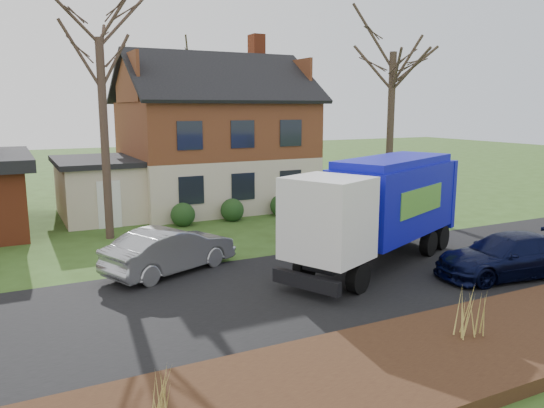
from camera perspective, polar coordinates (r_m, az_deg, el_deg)
name	(u,v)px	position (r m, az deg, el deg)	size (l,w,h in m)	color
ground	(320,285)	(16.13, 5.22, -8.69)	(120.00, 120.00, 0.00)	#304B19
road	(320,285)	(16.13, 5.22, -8.66)	(80.00, 7.00, 0.02)	black
mulch_verge	(454,352)	(12.25, 18.94, -14.86)	(80.00, 3.50, 0.30)	black
main_house	(206,131)	(28.51, -7.14, 7.82)	(12.95, 8.95, 9.26)	beige
garbage_truck	(381,204)	(18.10, 11.63, -0.03)	(8.50, 5.44, 3.57)	black
silver_sedan	(170,250)	(17.43, -10.87, -4.86)	(1.55, 4.45, 1.47)	#96989D
navy_wagon	(507,256)	(18.22, 23.98, -5.11)	(1.90, 4.66, 1.35)	black
tree_front_west	(97,5)	(22.31, -18.30, 19.62)	(3.69, 3.69, 10.96)	#443229
tree_front_east	(394,25)	(28.42, 13.03, 18.27)	(4.11, 4.11, 11.43)	#3D3125
tree_back	(189,52)	(36.23, -8.87, 15.81)	(3.32, 3.32, 10.52)	#403726
grass_clump_west	(164,396)	(9.11, -11.49, -19.56)	(0.33, 0.28, 0.89)	#AB974B
grass_clump_mid	(470,314)	(12.54, 20.57, -10.97)	(0.38, 0.31, 1.07)	tan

